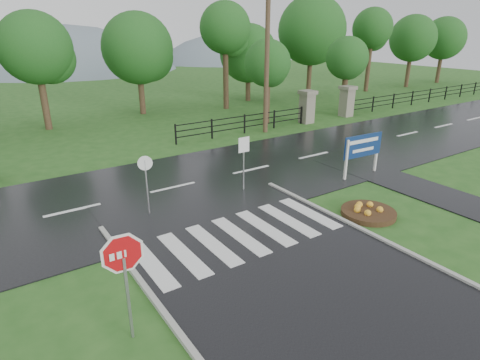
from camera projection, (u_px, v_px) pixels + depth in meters
ground at (364, 328)px, 8.97m from camera, size 120.00×120.00×0.00m
main_road at (173, 188)px, 16.72m from camera, size 90.00×8.00×0.04m
walkway at (424, 191)px, 16.50m from camera, size 2.20×11.00×0.04m
crosswalk at (240, 235)px, 12.83m from camera, size 6.50×2.80×0.02m
pillar_west at (307, 106)px, 27.73m from camera, size 1.00×1.00×2.24m
pillar_east at (347, 101)px, 29.81m from camera, size 1.00×1.00×2.24m
fence_west at (245, 122)px, 25.15m from camera, size 9.58×0.08×1.20m
fence_east at (430, 94)px, 35.57m from camera, size 20.58×0.08×1.20m
hills at (57, 167)px, 66.72m from camera, size 102.00×48.00×48.00m
treeline at (101, 123)px, 28.09m from camera, size 83.20×5.20×10.00m
stop_sign at (124, 263)px, 8.06m from camera, size 1.19×0.14×2.68m
estate_billboard at (363, 148)px, 17.68m from camera, size 2.18×0.18×1.91m
flower_bed at (368, 212)px, 14.29m from camera, size 1.92×1.92×0.38m
reg_sign_small at (244, 153)px, 15.95m from camera, size 0.50×0.05×2.26m
reg_sign_round at (146, 178)px, 13.88m from camera, size 0.50×0.16×2.21m
utility_pole_east at (267, 61)px, 24.12m from camera, size 1.50×0.51×8.61m
entrance_tree_left at (267, 64)px, 26.64m from camera, size 3.11×3.11×5.61m
entrance_tree_right at (347, 59)px, 30.63m from camera, size 3.22×3.22×5.69m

